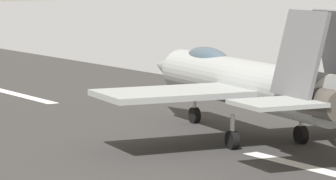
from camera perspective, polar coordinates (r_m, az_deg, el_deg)
name	(u,v)px	position (r m, az deg, el deg)	size (l,w,h in m)	color
ground_plane	(302,166)	(35.69, 7.89, -4.47)	(400.00, 400.00, 0.00)	slate
runway_strip	(302,166)	(35.68, 7.91, -4.46)	(240.00, 26.00, 0.02)	#323131
fighter_jet	(245,82)	(40.81, 4.55, 0.49)	(17.60, 13.93, 5.66)	#94999A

